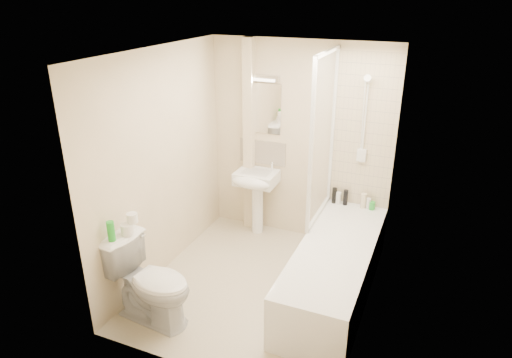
% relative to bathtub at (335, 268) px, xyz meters
% --- Properties ---
extents(floor, '(2.50, 2.50, 0.00)m').
position_rel_bathtub_xyz_m(floor, '(-0.75, -0.20, -0.29)').
color(floor, beige).
rests_on(floor, ground).
extents(wall_back, '(2.20, 0.02, 2.40)m').
position_rel_bathtub_xyz_m(wall_back, '(-0.75, 1.05, 0.91)').
color(wall_back, beige).
rests_on(wall_back, ground).
extents(wall_left, '(0.02, 2.50, 2.40)m').
position_rel_bathtub_xyz_m(wall_left, '(-1.85, -0.20, 0.91)').
color(wall_left, beige).
rests_on(wall_left, ground).
extents(wall_right, '(0.02, 2.50, 2.40)m').
position_rel_bathtub_xyz_m(wall_right, '(0.35, -0.20, 0.91)').
color(wall_right, beige).
rests_on(wall_right, ground).
extents(ceiling, '(2.20, 2.50, 0.02)m').
position_rel_bathtub_xyz_m(ceiling, '(-0.75, -0.20, 2.11)').
color(ceiling, white).
rests_on(ceiling, wall_back).
extents(tile_back, '(0.70, 0.01, 1.75)m').
position_rel_bathtub_xyz_m(tile_back, '(0.00, 1.04, 1.14)').
color(tile_back, beige).
rests_on(tile_back, wall_back).
extents(tile_right, '(0.01, 2.10, 1.75)m').
position_rel_bathtub_xyz_m(tile_right, '(0.34, 0.00, 1.14)').
color(tile_right, beige).
rests_on(tile_right, wall_right).
extents(pipe_boxing, '(0.12, 0.12, 2.40)m').
position_rel_bathtub_xyz_m(pipe_boxing, '(-1.37, 0.99, 0.91)').
color(pipe_boxing, beige).
rests_on(pipe_boxing, ground).
extents(splashback, '(0.60, 0.02, 0.30)m').
position_rel_bathtub_xyz_m(splashback, '(-1.21, 1.04, 0.74)').
color(splashback, beige).
rests_on(splashback, wall_back).
extents(mirror, '(0.46, 0.01, 0.60)m').
position_rel_bathtub_xyz_m(mirror, '(-1.21, 1.04, 1.29)').
color(mirror, white).
rests_on(mirror, wall_back).
extents(strip_light, '(0.42, 0.07, 0.07)m').
position_rel_bathtub_xyz_m(strip_light, '(-1.21, 1.02, 1.66)').
color(strip_light, silver).
rests_on(strip_light, wall_back).
extents(bathtub, '(0.70, 2.10, 0.55)m').
position_rel_bathtub_xyz_m(bathtub, '(0.00, 0.00, 0.00)').
color(bathtub, white).
rests_on(bathtub, ground).
extents(shower_screen, '(0.04, 0.92, 1.80)m').
position_rel_bathtub_xyz_m(shower_screen, '(-0.35, 0.60, 1.16)').
color(shower_screen, white).
rests_on(shower_screen, bathtub).
extents(shower_fixture, '(0.10, 0.16, 0.99)m').
position_rel_bathtub_xyz_m(shower_fixture, '(-0.00, 0.99, 1.26)').
color(shower_fixture, white).
rests_on(shower_fixture, wall_back).
extents(pedestal_sink, '(0.49, 0.46, 0.95)m').
position_rel_bathtub_xyz_m(pedestal_sink, '(-1.21, 0.81, 0.38)').
color(pedestal_sink, white).
rests_on(pedestal_sink, ground).
extents(bottle_black_a, '(0.05, 0.05, 0.19)m').
position_rel_bathtub_xyz_m(bottle_black_a, '(-0.26, 0.96, 0.36)').
color(bottle_black_a, black).
rests_on(bottle_black_a, bathtub).
extents(bottle_white_a, '(0.06, 0.06, 0.14)m').
position_rel_bathtub_xyz_m(bottle_white_a, '(-0.21, 0.96, 0.33)').
color(bottle_white_a, white).
rests_on(bottle_white_a, bathtub).
extents(bottle_black_b, '(0.05, 0.05, 0.19)m').
position_rel_bathtub_xyz_m(bottle_black_b, '(-0.13, 0.96, 0.35)').
color(bottle_black_b, black).
rests_on(bottle_black_b, bathtub).
extents(bottle_cream, '(0.06, 0.06, 0.18)m').
position_rel_bathtub_xyz_m(bottle_cream, '(0.08, 0.96, 0.35)').
color(bottle_cream, beige).
rests_on(bottle_cream, bathtub).
extents(bottle_white_b, '(0.05, 0.05, 0.13)m').
position_rel_bathtub_xyz_m(bottle_white_b, '(0.14, 0.96, 0.33)').
color(bottle_white_b, silver).
rests_on(bottle_white_b, bathtub).
extents(bottle_green, '(0.07, 0.07, 0.09)m').
position_rel_bathtub_xyz_m(bottle_green, '(0.18, 0.96, 0.31)').
color(bottle_green, green).
rests_on(bottle_green, bathtub).
extents(toilet, '(0.64, 0.92, 0.83)m').
position_rel_bathtub_xyz_m(toilet, '(-1.47, -1.05, 0.13)').
color(toilet, white).
rests_on(toilet, ground).
extents(toilet_roll_lower, '(0.12, 0.12, 0.10)m').
position_rel_bathtub_xyz_m(toilet_roll_lower, '(-1.72, -1.00, 0.59)').
color(toilet_roll_lower, white).
rests_on(toilet_roll_lower, toilet).
extents(toilet_roll_upper, '(0.10, 0.10, 0.09)m').
position_rel_bathtub_xyz_m(toilet_roll_upper, '(-1.69, -0.94, 0.69)').
color(toilet_roll_upper, white).
rests_on(toilet_roll_upper, toilet_roll_lower).
extents(green_bottle, '(0.07, 0.07, 0.19)m').
position_rel_bathtub_xyz_m(green_bottle, '(-1.77, -1.14, 0.64)').
color(green_bottle, green).
rests_on(green_bottle, toilet).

